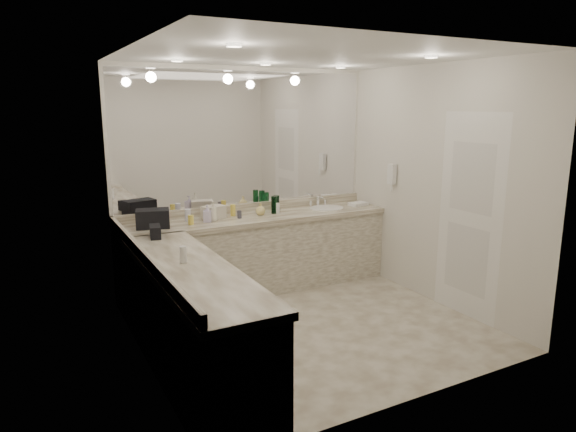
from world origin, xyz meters
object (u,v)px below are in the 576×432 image
sink (326,209)px  black_toiletry_bag (153,219)px  cream_cosmetic_case (214,213)px  soap_bottle_c (260,209)px  hand_towel (358,204)px  soap_bottle_b (207,213)px  soap_bottle_a (214,211)px  wall_phone (392,174)px

sink → black_toiletry_bag: (-2.17, -0.03, 0.10)m
sink → cream_cosmetic_case: bearing=176.5°
black_toiletry_bag → soap_bottle_c: 1.27m
hand_towel → soap_bottle_b: soap_bottle_b is taller
cream_cosmetic_case → soap_bottle_a: (-0.04, -0.12, 0.04)m
sink → cream_cosmetic_case: size_ratio=1.75×
wall_phone → black_toiletry_bag: size_ratio=0.71×
black_toiletry_bag → soap_bottle_c: black_toiletry_bag is taller
wall_phone → hand_towel: (-0.15, 0.46, -0.43)m
hand_towel → black_toiletry_bag: bearing=179.7°
black_toiletry_bag → soap_bottle_c: (1.27, 0.06, -0.02)m
hand_towel → wall_phone: bearing=-72.1°
sink → black_toiletry_bag: 2.17m
sink → cream_cosmetic_case: cream_cosmetic_case is taller
wall_phone → hand_towel: bearing=107.9°
cream_cosmetic_case → soap_bottle_a: 0.13m
sink → wall_phone: 0.91m
hand_towel → soap_bottle_a: (-1.95, 0.01, 0.09)m
wall_phone → soap_bottle_a: 2.18m
cream_cosmetic_case → hand_towel: cream_cosmetic_case is taller
black_toiletry_bag → hand_towel: bearing=-0.3°
soap_bottle_a → soap_bottle_b: size_ratio=1.15×
cream_cosmetic_case → soap_bottle_b: (-0.12, -0.12, 0.02)m
hand_towel → soap_bottle_a: 1.96m
soap_bottle_c → cream_cosmetic_case: bearing=174.0°
sink → hand_towel: size_ratio=1.92×
wall_phone → hand_towel: 0.65m
cream_cosmetic_case → soap_bottle_c: (0.56, -0.06, -0.00)m
sink → soap_bottle_a: size_ratio=1.99×
black_toiletry_bag → cream_cosmetic_case: black_toiletry_bag is taller
black_toiletry_bag → sink: bearing=0.7°
sink → soap_bottle_a: soap_bottle_a is taller
black_toiletry_bag → soap_bottle_a: (0.67, -0.00, 0.01)m
cream_cosmetic_case → soap_bottle_c: 0.56m
wall_phone → soap_bottle_c: wall_phone is taller
soap_bottle_a → soap_bottle_c: soap_bottle_a is taller
wall_phone → cream_cosmetic_case: (-2.06, 0.59, -0.38)m
soap_bottle_a → cream_cosmetic_case: bearing=70.6°
black_toiletry_bag → soap_bottle_c: size_ratio=2.34×
hand_towel → soap_bottle_a: size_ratio=1.03×
hand_towel → soap_bottle_b: (-2.03, 0.01, 0.08)m
soap_bottle_b → hand_towel: bearing=-0.1°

